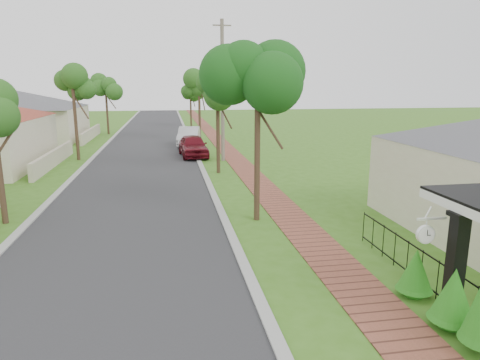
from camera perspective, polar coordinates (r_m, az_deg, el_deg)
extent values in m
plane|color=#3A6A19|center=(10.06, -0.46, -17.77)|extent=(160.00, 160.00, 0.00)
cube|color=#28282B|center=(29.06, -12.69, 2.22)|extent=(7.00, 120.00, 0.02)
cube|color=#9E9E99|center=(29.09, -5.49, 2.48)|extent=(0.30, 120.00, 0.10)
cube|color=#9E9E99|center=(29.49, -19.79, 1.93)|extent=(0.30, 120.00, 0.10)
cube|color=brown|center=(29.38, -0.42, 2.64)|extent=(1.50, 120.00, 0.03)
cube|color=black|center=(10.34, 26.75, -10.52)|extent=(0.30, 0.30, 2.52)
cube|color=black|center=(10.82, 26.13, -16.11)|extent=(0.48, 0.48, 0.24)
cube|color=black|center=(9.96, 27.43, -4.13)|extent=(0.42, 0.42, 0.10)
cube|color=black|center=(11.39, 25.06, -9.92)|extent=(0.03, 8.00, 0.03)
cube|color=black|center=(11.71, 24.69, -13.55)|extent=(0.03, 8.00, 0.03)
cylinder|color=black|center=(10.62, 28.99, -14.68)|extent=(0.02, 0.02, 1.00)
cylinder|color=black|center=(11.08, 26.82, -13.28)|extent=(0.02, 0.02, 1.00)
cylinder|color=black|center=(11.57, 24.85, -11.99)|extent=(0.02, 0.02, 1.00)
cylinder|color=black|center=(12.07, 23.06, -10.79)|extent=(0.02, 0.02, 1.00)
cylinder|color=black|center=(12.59, 21.42, -9.68)|extent=(0.02, 0.02, 1.00)
cylinder|color=black|center=(13.12, 19.93, -8.65)|extent=(0.02, 0.02, 1.00)
cylinder|color=black|center=(13.66, 18.56, -7.69)|extent=(0.02, 0.02, 1.00)
cylinder|color=black|center=(14.21, 17.30, -6.81)|extent=(0.02, 0.02, 1.00)
cylinder|color=black|center=(14.77, 16.14, -5.99)|extent=(0.02, 0.02, 1.00)
cylinder|color=#382619|center=(24.89, -2.95, 6.11)|extent=(0.22, 0.22, 4.55)
sphere|color=#134715|center=(24.74, -3.01, 11.65)|extent=(1.70, 1.70, 1.70)
cylinder|color=#382619|center=(38.76, -5.41, 8.65)|extent=(0.22, 0.22, 4.90)
sphere|color=#134715|center=(38.67, -5.49, 12.48)|extent=(1.70, 1.70, 1.70)
cylinder|color=#382619|center=(52.73, -6.57, 9.28)|extent=(0.22, 0.22, 4.20)
sphere|color=#134715|center=(52.65, -6.63, 11.69)|extent=(1.70, 1.70, 1.70)
cylinder|color=#382619|center=(17.94, -29.41, 0.82)|extent=(0.22, 0.22, 3.85)
cylinder|color=#382619|center=(31.28, -21.04, 6.94)|extent=(0.22, 0.22, 4.90)
sphere|color=#134715|center=(31.17, -21.42, 11.68)|extent=(1.70, 1.70, 1.70)
cylinder|color=#382619|center=(47.05, -17.29, 8.62)|extent=(0.22, 0.22, 4.55)
sphere|color=#134715|center=(46.97, -17.49, 11.55)|extent=(1.70, 1.70, 1.70)
sphere|color=#145B12|center=(10.56, 26.32, -15.80)|extent=(0.75, 0.75, 0.75)
cone|color=#145B12|center=(10.33, 26.61, -13.19)|extent=(0.85, 0.85, 1.06)
sphere|color=#145B12|center=(11.60, 22.20, -12.96)|extent=(0.68, 0.68, 0.68)
cone|color=#145B12|center=(11.41, 22.40, -10.78)|extent=(0.77, 0.77, 0.96)
cube|color=#BFB299|center=(29.82, -23.55, 2.71)|extent=(0.25, 10.00, 1.00)
cube|color=beige|center=(44.84, -27.48, 6.61)|extent=(11.00, 10.00, 3.00)
pyramid|color=#4C4C51|center=(44.71, -27.78, 9.54)|extent=(15.56, 15.56, 1.60)
cube|color=#BFB299|center=(43.42, -19.25, 5.84)|extent=(0.25, 10.00, 1.00)
imported|color=maroon|center=(30.97, -6.27, 4.53)|extent=(2.14, 4.67, 1.55)
imported|color=silver|center=(36.50, -6.81, 5.76)|extent=(2.30, 4.99, 1.58)
cylinder|color=#382619|center=(15.98, 2.30, 2.90)|extent=(0.22, 0.22, 4.78)
sphere|color=#1A5418|center=(15.76, 2.39, 12.00)|extent=(2.38, 2.38, 2.38)
cylinder|color=#776A5D|center=(28.81, -2.34, 11.61)|extent=(0.24, 0.24, 9.18)
cube|color=#776A5D|center=(29.04, -2.42, 19.91)|extent=(1.20, 0.08, 0.08)
cube|color=white|center=(10.10, 24.19, -4.71)|extent=(0.68, 0.05, 0.05)
cylinder|color=white|center=(10.08, 23.59, -5.61)|extent=(0.02, 0.02, 0.29)
cylinder|color=white|center=(10.14, 23.49, -6.66)|extent=(0.41, 0.10, 0.41)
cylinder|color=white|center=(10.10, 23.66, -6.76)|extent=(0.35, 0.01, 0.35)
cylinder|color=white|center=(10.19, 23.33, -6.57)|extent=(0.35, 0.01, 0.35)
cube|color=black|center=(10.07, 23.73, -6.44)|extent=(0.02, 0.01, 0.14)
cube|color=black|center=(10.11, 23.88, -6.75)|extent=(0.09, 0.01, 0.02)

